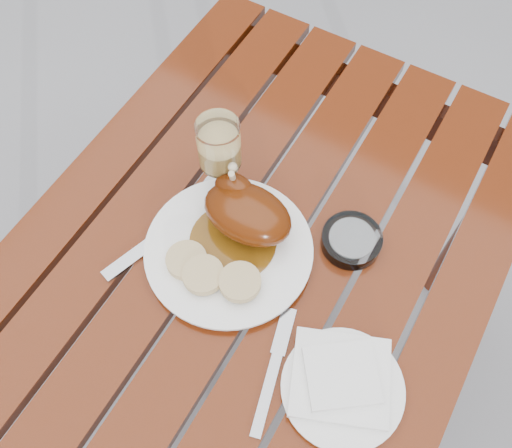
{
  "coord_description": "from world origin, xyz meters",
  "views": [
    {
      "loc": [
        0.23,
        -0.35,
        1.65
      ],
      "look_at": [
        -0.02,
        0.08,
        0.78
      ],
      "focal_mm": 40.0,
      "sensor_mm": 36.0,
      "label": 1
    }
  ],
  "objects": [
    {
      "name": "roast_duck",
      "position": [
        -0.04,
        0.07,
        0.81
      ],
      "size": [
        0.16,
        0.17,
        0.12
      ],
      "color": "#633A0B",
      "rests_on": "dinner_plate"
    },
    {
      "name": "ashtray",
      "position": [
        0.14,
        0.14,
        0.76
      ],
      "size": [
        0.12,
        0.12,
        0.03
      ],
      "primitive_type": "cylinder",
      "rotation": [
        0.0,
        0.0,
        0.17
      ],
      "color": "#B2B7BC",
      "rests_on": "table"
    },
    {
      "name": "fork",
      "position": [
        -0.17,
        -0.04,
        0.75
      ],
      "size": [
        0.08,
        0.19,
        0.01
      ],
      "primitive_type": "cube",
      "rotation": [
        0.0,
        0.0,
        -0.32
      ],
      "color": "gray",
      "rests_on": "table"
    },
    {
      "name": "wine_glass",
      "position": [
        -0.12,
        0.13,
        0.84
      ],
      "size": [
        0.1,
        0.1,
        0.18
      ],
      "primitive_type": "cylinder",
      "rotation": [
        0.0,
        0.0,
        0.36
      ],
      "color": "#E2BD66",
      "rests_on": "table"
    },
    {
      "name": "bread_dumplings",
      "position": [
        -0.04,
        -0.04,
        0.78
      ],
      "size": [
        0.17,
        0.09,
        0.02
      ],
      "color": "tan",
      "rests_on": "dinner_plate"
    },
    {
      "name": "knife",
      "position": [
        0.14,
        -0.14,
        0.75
      ],
      "size": [
        0.06,
        0.18,
        0.01
      ],
      "primitive_type": "cube",
      "rotation": [
        0.0,
        0.0,
        0.25
      ],
      "color": "gray",
      "rests_on": "table"
    },
    {
      "name": "side_plate",
      "position": [
        0.24,
        -0.1,
        0.76
      ],
      "size": [
        0.24,
        0.24,
        0.02
      ],
      "primitive_type": "cylinder",
      "rotation": [
        0.0,
        0.0,
        0.27
      ],
      "color": "white",
      "rests_on": "table"
    },
    {
      "name": "ground",
      "position": [
        0.0,
        0.0,
        0.0
      ],
      "size": [
        60.0,
        60.0,
        0.0
      ],
      "primitive_type": "plane",
      "color": "slate",
      "rests_on": "ground"
    },
    {
      "name": "dinner_plate",
      "position": [
        -0.04,
        0.02,
        0.76
      ],
      "size": [
        0.38,
        0.38,
        0.02
      ],
      "primitive_type": "cylinder",
      "rotation": [
        0.0,
        0.0,
        -0.35
      ],
      "color": "white",
      "rests_on": "table"
    },
    {
      "name": "napkin",
      "position": [
        0.23,
        -0.09,
        0.77
      ],
      "size": [
        0.19,
        0.18,
        0.01
      ],
      "primitive_type": "cube",
      "rotation": [
        0.0,
        0.0,
        0.38
      ],
      "color": "white",
      "rests_on": "side_plate"
    },
    {
      "name": "table",
      "position": [
        0.0,
        0.0,
        0.38
      ],
      "size": [
        0.8,
        1.2,
        0.75
      ],
      "primitive_type": "cube",
      "color": "#61210B",
      "rests_on": "ground"
    }
  ]
}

